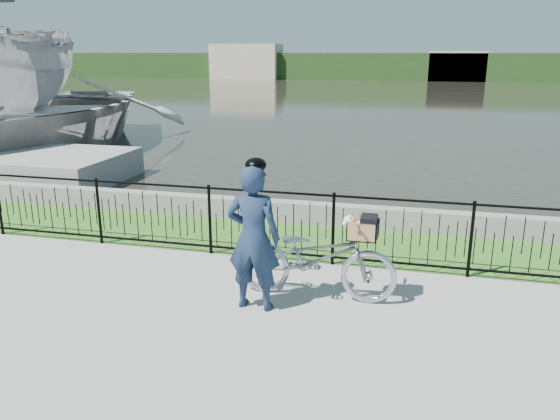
# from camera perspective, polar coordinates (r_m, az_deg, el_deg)

# --- Properties ---
(ground) EXTENTS (120.00, 120.00, 0.00)m
(ground) POSITION_cam_1_polar(r_m,az_deg,el_deg) (7.33, -4.34, -9.51)
(ground) COLOR gray
(ground) RESTS_ON ground
(grass_strip) EXTENTS (60.00, 2.00, 0.01)m
(grass_strip) POSITION_cam_1_polar(r_m,az_deg,el_deg) (9.64, 0.49, -2.97)
(grass_strip) COLOR #33641F
(grass_strip) RESTS_ON ground
(water) EXTENTS (120.00, 120.00, 0.00)m
(water) POSITION_cam_1_polar(r_m,az_deg,el_deg) (39.44, 11.09, 11.34)
(water) COLOR black
(water) RESTS_ON ground
(quay_wall) EXTENTS (60.00, 0.30, 0.40)m
(quay_wall) POSITION_cam_1_polar(r_m,az_deg,el_deg) (10.51, 1.76, -0.22)
(quay_wall) COLOR gray
(quay_wall) RESTS_ON ground
(fence) EXTENTS (14.00, 0.06, 1.15)m
(fence) POSITION_cam_1_polar(r_m,az_deg,el_deg) (8.54, -1.08, -1.50)
(fence) COLOR black
(fence) RESTS_ON ground
(far_treeline) EXTENTS (120.00, 6.00, 3.00)m
(far_treeline) POSITION_cam_1_polar(r_m,az_deg,el_deg) (66.31, 12.56, 14.44)
(far_treeline) COLOR #203D17
(far_treeline) RESTS_ON ground
(far_building_left) EXTENTS (8.00, 4.00, 4.00)m
(far_building_left) POSITION_cam_1_polar(r_m,az_deg,el_deg) (67.34, -3.51, 15.23)
(far_building_left) COLOR #B3A690
(far_building_left) RESTS_ON ground
(far_building_right) EXTENTS (6.00, 3.00, 3.20)m
(far_building_right) POSITION_cam_1_polar(r_m,az_deg,el_deg) (64.89, 17.98, 14.11)
(far_building_right) COLOR #B3A690
(far_building_right) RESTS_ON ground
(bicycle_rig) EXTENTS (2.15, 0.75, 1.20)m
(bicycle_rig) POSITION_cam_1_polar(r_m,az_deg,el_deg) (7.24, 3.79, -4.89)
(bicycle_rig) COLOR #AAAEB6
(bicycle_rig) RESTS_ON ground
(cyclist) EXTENTS (0.70, 0.47, 1.95)m
(cyclist) POSITION_cam_1_polar(r_m,az_deg,el_deg) (6.81, -2.78, -2.77)
(cyclist) COLOR #16253E
(cyclist) RESTS_ON ground
(boat_far) EXTENTS (11.18, 13.59, 2.45)m
(boat_far) POSITION_cam_1_polar(r_m,az_deg,el_deg) (20.08, -23.96, 9.30)
(boat_far) COLOR #AEADAD
(boat_far) RESTS_ON water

